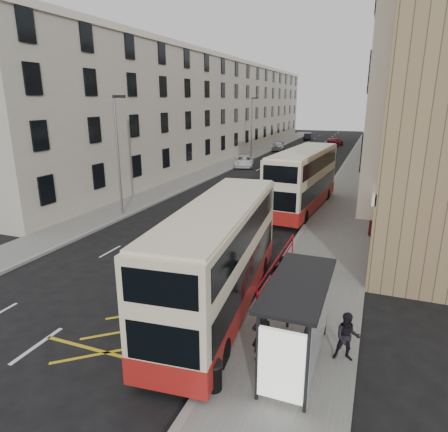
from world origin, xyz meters
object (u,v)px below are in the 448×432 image
at_px(street_lamp_far, 252,125).
at_px(car_dark, 307,137).
at_px(bus_shelter, 300,311).
at_px(street_lamp_near, 118,150).
at_px(white_van, 244,161).
at_px(litter_bin, 214,375).
at_px(car_silver, 279,146).
at_px(pedestrian_near, 262,336).
at_px(pedestrian_mid, 347,337).
at_px(pedestrian_far, 282,278).
at_px(car_red, 335,142).
at_px(double_decker_rear, 303,180).
at_px(double_decker_front, 219,258).

distance_m(street_lamp_far, car_dark, 30.27).
bearing_deg(bus_shelter, car_dark, 99.57).
height_order(street_lamp_near, white_van, street_lamp_near).
xyz_separation_m(litter_bin, white_van, (-11.55, 37.40, 0.08)).
bearing_deg(car_silver, litter_bin, -85.78).
xyz_separation_m(street_lamp_near, pedestrian_near, (13.57, -12.26, -3.63)).
bearing_deg(pedestrian_mid, car_dark, 91.00).
height_order(pedestrian_far, car_red, pedestrian_far).
xyz_separation_m(double_decker_rear, white_van, (-10.20, 17.26, -1.59)).
bearing_deg(car_red, pedestrian_mid, 106.70).
xyz_separation_m(street_lamp_far, double_decker_front, (11.11, -39.54, -2.50)).
bearing_deg(bus_shelter, car_silver, 104.25).
distance_m(street_lamp_near, double_decker_front, 14.85).
distance_m(bus_shelter, litter_bin, 2.97).
xyz_separation_m(pedestrian_far, white_van, (-12.07, 31.60, -0.39)).
bearing_deg(bus_shelter, street_lamp_near, 139.86).
xyz_separation_m(street_lamp_far, double_decker_rear, (11.35, -23.81, -2.38)).
height_order(street_lamp_near, double_decker_front, street_lamp_near).
distance_m(double_decker_front, white_van, 34.49).
bearing_deg(double_decker_rear, litter_bin, -81.87).
bearing_deg(double_decker_rear, pedestrian_mid, -70.87).
bearing_deg(double_decker_rear, car_dark, 103.65).
xyz_separation_m(street_lamp_far, pedestrian_mid, (15.98, -41.28, -3.70)).
height_order(street_lamp_far, pedestrian_mid, street_lamp_far).
bearing_deg(pedestrian_near, street_lamp_near, -69.87).
bearing_deg(street_lamp_far, pedestrian_mid, -68.84).
xyz_separation_m(bus_shelter, double_decker_front, (-3.59, 2.86, 0.00)).
bearing_deg(car_red, litter_bin, 103.56).
height_order(street_lamp_far, pedestrian_far, street_lamp_far).
bearing_deg(double_decker_rear, street_lamp_far, 119.78).
bearing_deg(pedestrian_near, white_van, -98.60).
bearing_deg(car_red, car_silver, 62.85).
height_order(car_dark, car_red, car_red).
xyz_separation_m(double_decker_rear, car_dark, (-8.85, 53.71, -1.61)).
relative_size(bus_shelter, street_lamp_far, 0.53).
relative_size(street_lamp_far, white_van, 1.65).
bearing_deg(litter_bin, car_silver, 101.88).
height_order(bus_shelter, double_decker_rear, double_decker_rear).
bearing_deg(bus_shelter, white_van, 110.70).
relative_size(street_lamp_far, pedestrian_near, 4.69).
xyz_separation_m(pedestrian_mid, pedestrian_far, (-2.76, 3.13, 0.12)).
height_order(street_lamp_far, litter_bin, street_lamp_far).
xyz_separation_m(car_silver, car_red, (7.74, 10.14, -0.08)).
bearing_deg(bus_shelter, pedestrian_mid, 40.80).
distance_m(white_van, car_red, 28.70).
distance_m(pedestrian_mid, white_van, 37.77).
relative_size(double_decker_rear, litter_bin, 13.34).
bearing_deg(pedestrian_far, white_van, -47.45).
relative_size(bus_shelter, double_decker_rear, 0.38).
bearing_deg(street_lamp_far, street_lamp_near, -90.00).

